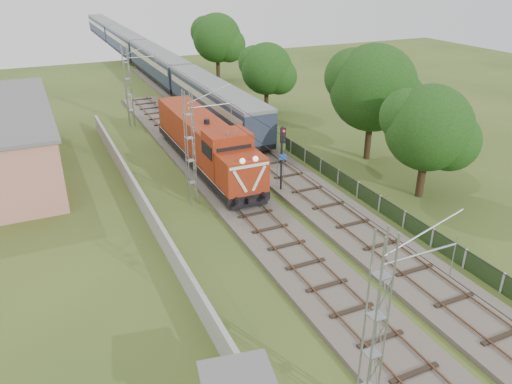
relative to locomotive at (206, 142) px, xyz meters
name	(u,v)px	position (x,y,z in m)	size (l,w,h in m)	color
ground	(320,284)	(0.00, -17.64, -2.29)	(140.00, 140.00, 0.00)	#34481B
track_main	(263,223)	(0.00, -10.64, -2.11)	(4.20, 70.00, 0.45)	#6B6054
track_side	(251,149)	(5.00, 2.36, -2.11)	(4.20, 80.00, 0.45)	#6B6054
catenary	(191,149)	(-2.95, -5.64, 1.76)	(3.31, 70.00, 8.00)	gray
boundary_wall	(143,203)	(-6.50, -5.64, -1.54)	(0.25, 40.00, 1.50)	#9E9E99
fence	(404,220)	(8.00, -14.64, -1.69)	(0.12, 32.00, 1.20)	black
locomotive	(206,142)	(0.00, 0.00, 0.00)	(3.08, 17.59, 4.47)	black
coach_rake	(139,50)	(5.00, 45.57, 0.23)	(3.04, 90.75, 3.52)	black
signal_post	(282,148)	(3.36, -6.75, 1.18)	(0.56, 0.43, 5.05)	black
tree_a	(430,129)	(12.25, -11.30, 2.74)	(6.23, 5.93, 8.07)	#3D2819
tree_b	(374,89)	(13.36, -3.50, 3.71)	(7.41, 7.06, 9.61)	#3D2819
tree_c	(267,69)	(11.82, 13.13, 2.44)	(5.85, 5.57, 7.58)	#3D2819
tree_d	(218,38)	(12.97, 31.22, 3.37)	(7.00, 6.67, 9.08)	#3D2819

